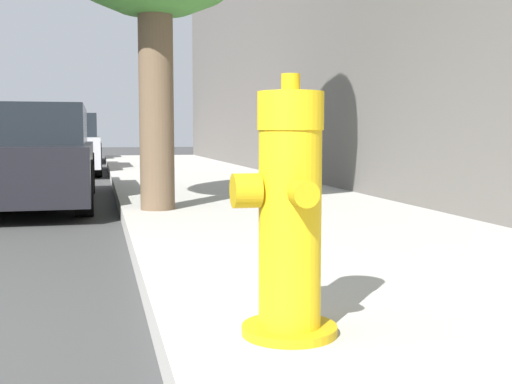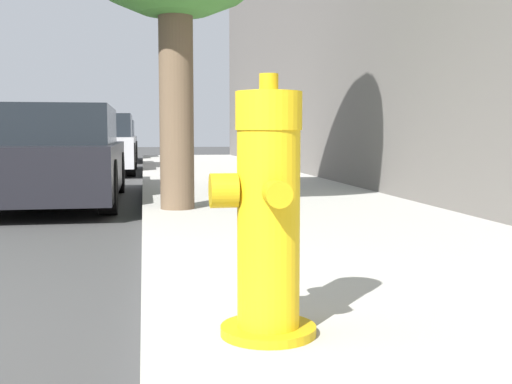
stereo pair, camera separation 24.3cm
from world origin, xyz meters
TOP-DOWN VIEW (x-y plane):
  - sidewalk_slab at (3.59, 0.00)m, footprint 3.02×40.00m
  - fire_hydrant at (2.56, -0.12)m, footprint 0.40×0.41m
  - parked_car_near at (0.88, 6.24)m, footprint 1.85×4.40m
  - parked_car_mid at (1.06, 12.62)m, footprint 1.74×4.21m
  - parked_car_far at (1.03, 18.81)m, footprint 1.73×4.21m

SIDE VIEW (x-z plane):
  - sidewalk_slab at x=3.59m, z-range 0.00..0.16m
  - fire_hydrant at x=2.56m, z-range 0.12..1.11m
  - parked_car_near at x=0.88m, z-range -0.01..1.25m
  - parked_car_far at x=1.03m, z-range -0.02..1.31m
  - parked_car_mid at x=1.06m, z-range -0.01..1.33m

